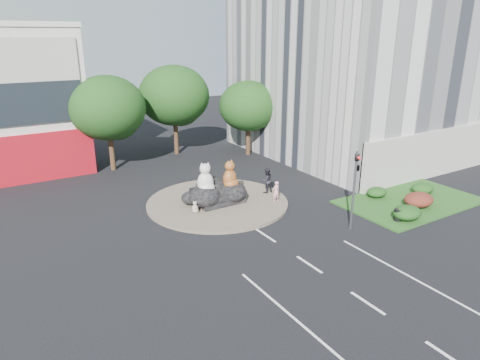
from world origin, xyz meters
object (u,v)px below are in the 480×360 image
object	(u,v)px
cat_white	(205,177)
litter_bin	(398,215)
pedestrian_pink	(276,191)
kitten_calico	(195,207)
cat_tabby	(230,174)
pedestrian_dark	(267,180)
kitten_white	(241,195)

from	to	relation	value
cat_white	litter_bin	distance (m)	12.88
cat_white	pedestrian_pink	world-z (taller)	cat_white
kitten_calico	pedestrian_pink	size ratio (longest dim) A/B	0.56
cat_tabby	kitten_calico	world-z (taller)	cat_tabby
cat_tabby	pedestrian_pink	bearing A→B (deg)	-61.42
cat_tabby	pedestrian_dark	xyz separation A→B (m)	(3.09, -0.14, -0.99)
cat_white	kitten_calico	xyz separation A→B (m)	(-1.27, -0.90, -1.57)
kitten_white	pedestrian_pink	bearing A→B (deg)	-47.89
cat_tabby	kitten_calico	size ratio (longest dim) A/B	2.48
cat_tabby	cat_white	bearing A→B (deg)	153.53
cat_white	litter_bin	xyz separation A→B (m)	(9.34, -8.71, -1.68)
kitten_white	litter_bin	xyz separation A→B (m)	(6.84, -8.09, -0.11)
cat_white	cat_tabby	bearing A→B (deg)	18.90
pedestrian_pink	litter_bin	bearing A→B (deg)	121.22
pedestrian_pink	pedestrian_dark	world-z (taller)	pedestrian_dark
pedestrian_pink	cat_tabby	bearing A→B (deg)	-43.08
cat_white	litter_bin	size ratio (longest dim) A/B	2.84
kitten_white	litter_bin	distance (m)	10.59
cat_white	pedestrian_pink	bearing A→B (deg)	-3.41
kitten_calico	pedestrian_pink	world-z (taller)	pedestrian_pink
kitten_white	pedestrian_dark	bearing A→B (deg)	-2.13
cat_tabby	pedestrian_dark	bearing A→B (deg)	-26.13
cat_tabby	pedestrian_dark	size ratio (longest dim) A/B	1.10
kitten_calico	pedestrian_pink	xyz separation A→B (m)	(5.75, -1.22, 0.34)
pedestrian_pink	kitten_white	bearing A→B (deg)	-42.19
litter_bin	kitten_calico	bearing A→B (deg)	143.62
litter_bin	pedestrian_pink	bearing A→B (deg)	126.37
cat_tabby	pedestrian_pink	world-z (taller)	cat_tabby
pedestrian_pink	pedestrian_dark	distance (m)	1.95
cat_white	pedestrian_dark	distance (m)	5.09
cat_tabby	kitten_white	xyz separation A→B (m)	(0.61, -0.52, -1.52)
kitten_calico	kitten_white	world-z (taller)	kitten_calico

